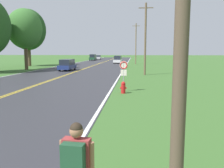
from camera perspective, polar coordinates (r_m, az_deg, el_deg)
The scene contains 11 objects.
hitchhiker_person at distance 4.21m, azimuth -8.61°, elevation -18.32°, with size 0.60×0.45×1.78m.
fire_hydrant at distance 16.76m, azimuth 2.73°, elevation -0.81°, with size 0.47×0.31×0.84m.
traffic_sign at distance 17.38m, azimuth 2.82°, elevation 3.67°, with size 0.60×0.10×2.25m.
utility_pole_midground at distance 30.20m, azimuth 8.03°, elevation 10.83°, with size 1.80×0.24×8.83m.
utility_pole_far at distance 56.32m, azimuth 5.76°, elevation 9.73°, with size 1.80×0.24×9.42m.
tree_behind_sign at distance 41.60m, azimuth -20.27°, elevation 12.33°, with size 5.55×5.55×9.78m.
tree_mid_treeline at distance 51.55m, azimuth -19.58°, elevation 12.19°, with size 7.08×7.08×11.37m.
car_dark_blue_van_nearest at distance 37.75m, azimuth -10.71°, elevation 4.59°, with size 1.79×4.82×1.75m.
car_white_van_approaching at distance 59.55m, azimuth 1.42°, elevation 5.93°, with size 1.98×4.63×1.92m.
car_dark_green_van_mid_near at distance 80.17m, azimuth -4.64°, elevation 6.42°, with size 1.96×3.96×2.04m.
car_silver_hatchback_mid_far at distance 91.23m, azimuth -3.27°, elevation 6.46°, with size 1.82×3.69×1.56m.
Camera 1 is at (8.55, -1.13, 2.94)m, focal length 38.00 mm.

